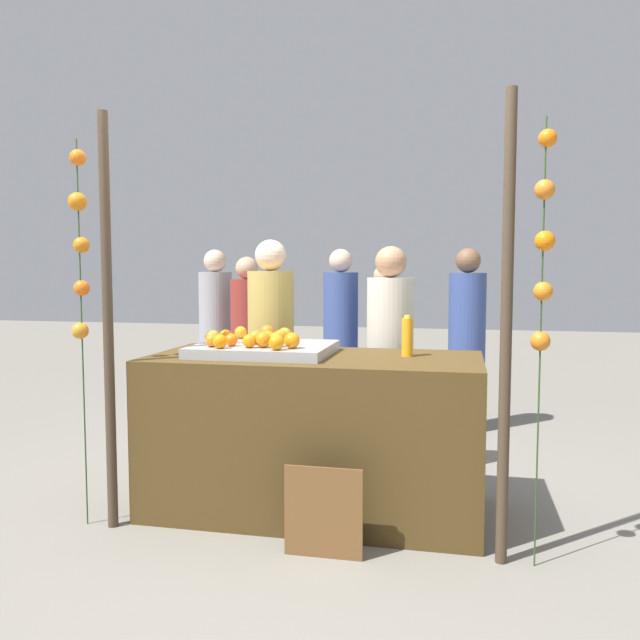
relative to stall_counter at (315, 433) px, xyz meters
name	(u,v)px	position (x,y,z in m)	size (l,w,h in m)	color
ground_plane	(315,509)	(0.00, 0.00, -0.46)	(24.00, 24.00, 0.00)	gray
stall_counter	(315,433)	(0.00, 0.00, 0.00)	(1.94, 0.90, 0.93)	#4C3819
orange_tray	(264,349)	(-0.31, 0.01, 0.49)	(0.80, 0.66, 0.06)	#9EA0A5
orange_0	(285,334)	(-0.24, 0.20, 0.57)	(0.08, 0.08, 0.08)	orange
orange_1	(268,337)	(-0.29, 0.03, 0.56)	(0.08, 0.08, 0.08)	orange
orange_2	(249,341)	(-0.34, -0.18, 0.56)	(0.08, 0.08, 0.08)	orange
orange_3	(226,336)	(-0.57, 0.03, 0.56)	(0.08, 0.08, 0.08)	orange
orange_4	(292,341)	(-0.10, -0.16, 0.57)	(0.09, 0.09, 0.09)	orange
orange_5	(263,340)	(-0.27, -0.16, 0.57)	(0.09, 0.09, 0.09)	orange
orange_6	(241,332)	(-0.56, 0.28, 0.56)	(0.08, 0.08, 0.08)	orange
orange_7	(213,338)	(-0.60, -0.10, 0.57)	(0.09, 0.09, 0.09)	orange
orange_8	(231,340)	(-0.47, -0.13, 0.56)	(0.07, 0.07, 0.07)	orange
orange_9	(267,332)	(-0.38, 0.28, 0.57)	(0.09, 0.09, 0.09)	orange
orange_10	(212,340)	(-0.57, -0.19, 0.56)	(0.08, 0.08, 0.08)	orange
orange_11	(256,337)	(-0.36, 0.00, 0.57)	(0.08, 0.08, 0.08)	orange
orange_12	(276,343)	(-0.16, -0.25, 0.57)	(0.09, 0.09, 0.09)	orange
orange_13	(280,336)	(-0.24, 0.10, 0.56)	(0.08, 0.08, 0.08)	orange
orange_14	(276,339)	(-0.21, -0.10, 0.57)	(0.09, 0.09, 0.09)	orange
orange_15	(220,341)	(-0.49, -0.25, 0.56)	(0.08, 0.08, 0.08)	orange
juice_bottle	(407,337)	(0.53, 0.09, 0.58)	(0.07, 0.07, 0.24)	orange
chalkboard_sign	(324,513)	(0.18, -0.62, -0.24)	(0.40, 0.03, 0.47)	brown
vendor_left	(271,363)	(-0.49, 0.73, 0.30)	(0.33, 0.33, 1.65)	tan
vendor_right	(390,370)	(0.37, 0.72, 0.28)	(0.32, 0.32, 1.59)	beige
crowd_person_0	(341,341)	(-0.26, 2.26, 0.29)	(0.33, 0.33, 1.63)	#384C8C
crowd_person_1	(216,338)	(-1.52, 2.30, 0.29)	(0.33, 0.33, 1.63)	#99999E
crowd_person_2	(247,345)	(-1.11, 2.06, 0.26)	(0.31, 0.31, 1.55)	maroon
crowd_person_3	(467,346)	(0.90, 2.16, 0.29)	(0.33, 0.33, 1.62)	#384C8C
crowd_person_4	(384,352)	(0.17, 2.09, 0.22)	(0.30, 0.30, 1.48)	#384C8C
canopy_post_left	(108,324)	(-1.05, -0.49, 0.68)	(0.06, 0.06, 2.28)	#473828
canopy_post_right	(506,332)	(1.05, -0.49, 0.68)	(0.06, 0.06, 2.28)	#473828
garland_strand_left	(80,246)	(-1.21, -0.49, 1.10)	(0.11, 0.10, 2.14)	#2D4C23
garland_strand_right	(544,248)	(1.21, -0.49, 1.07)	(0.10, 0.10, 2.14)	#2D4C23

